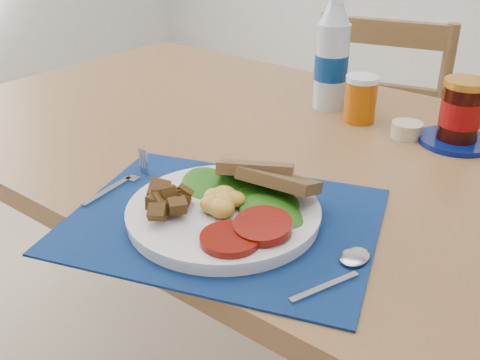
# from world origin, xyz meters

# --- Properties ---
(table) EXTENTS (1.40, 0.90, 0.75)m
(table) POSITION_xyz_m (0.00, 0.20, 0.67)
(table) COLOR brown
(table) RESTS_ON ground
(chair_far) EXTENTS (0.48, 0.47, 1.08)m
(chair_far) POSITION_xyz_m (-0.01, 0.90, 0.55)
(chair_far) COLOR brown
(chair_far) RESTS_ON ground
(placemat) EXTENTS (0.54, 0.48, 0.00)m
(placemat) POSITION_xyz_m (0.19, -0.11, 0.75)
(placemat) COLOR black
(placemat) RESTS_ON table
(breakfast_plate) EXTENTS (0.29, 0.29, 0.07)m
(breakfast_plate) POSITION_xyz_m (0.18, -0.11, 0.77)
(breakfast_plate) COLOR silver
(breakfast_plate) RESTS_ON placemat
(fork) EXTENTS (0.03, 0.16, 0.00)m
(fork) POSITION_xyz_m (-0.02, -0.13, 0.76)
(fork) COLOR #B2B5BA
(fork) RESTS_ON placemat
(spoon) EXTENTS (0.05, 0.16, 0.00)m
(spoon) POSITION_xyz_m (0.39, -0.11, 0.76)
(spoon) COLOR #B2B5BA
(spoon) RESTS_ON placemat
(water_bottle) EXTENTS (0.07, 0.07, 0.26)m
(water_bottle) POSITION_xyz_m (0.06, 0.43, 0.86)
(water_bottle) COLOR #ADBFCC
(water_bottle) RESTS_ON table
(juice_glass) EXTENTS (0.07, 0.07, 0.09)m
(juice_glass) POSITION_xyz_m (0.15, 0.39, 0.80)
(juice_glass) COLOR #A84B04
(juice_glass) RESTS_ON table
(ramekin) EXTENTS (0.06, 0.06, 0.03)m
(ramekin) POSITION_xyz_m (0.27, 0.37, 0.77)
(ramekin) COLOR tan
(ramekin) RESTS_ON table
(jam_on_saucer) EXTENTS (0.14, 0.14, 0.13)m
(jam_on_saucer) POSITION_xyz_m (0.36, 0.40, 0.81)
(jam_on_saucer) COLOR #05125A
(jam_on_saucer) RESTS_ON table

